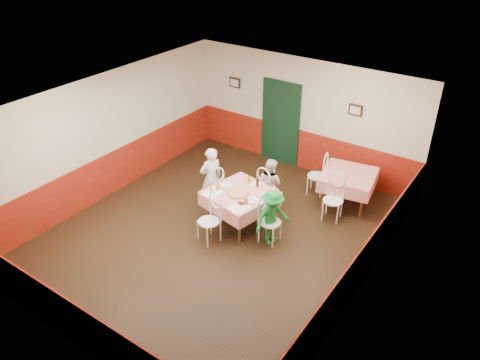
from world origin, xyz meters
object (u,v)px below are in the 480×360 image
Objects in this scene: chair_second_a at (317,176)px; chair_near at (209,222)px; chair_second_b at (333,201)px; glass_b at (246,201)px; second_table at (347,188)px; main_table at (240,208)px; chair_right at (270,222)px; wallet at (241,203)px; chair_far at (268,190)px; diner_far at (270,184)px; beer_bottle at (257,182)px; diner_left at (211,178)px; pizza at (237,193)px; chair_left at (213,189)px; glass_a at (218,187)px; diner_right at (272,218)px; glass_c at (249,180)px.

chair_near is at bearing -27.85° from chair_second_a.
chair_second_b is at bearing 35.40° from chair_second_a.
chair_second_a is at bearing 79.60° from glass_b.
second_table is 0.75m from chair_second_a.
chair_right reaches higher than main_table.
chair_far is at bearing 105.70° from wallet.
glass_b reaches higher than chair_near.
main_table is 0.93m from diner_far.
diner_far reaches higher than second_table.
glass_b is at bearing -40.82° from main_table.
beer_bottle is 0.73m from wallet.
wallet is 1.25m from diner_left.
chair_second_b is (0.68, 1.41, 0.00)m from chair_right.
second_table is at bearing -131.36° from diner_far.
main_table is at bearing -127.23° from second_table.
main_table is 2.93× the size of pizza.
pizza is 3.78× the size of wallet.
chair_right is at bearing 98.51° from chair_left.
diner_left is 1.28m from diner_far.
chair_second_a is at bearing 69.03° from main_table.
diner_right is (1.32, -0.01, -0.24)m from glass_a.
glass_c is (-0.89, 0.60, 0.38)m from chair_right.
main_table is at bearing 77.41° from chair_right.
chair_second_b is 0.76× the size of diner_right.
chair_right is (0.83, -0.17, 0.08)m from main_table.
chair_right is 0.91m from pizza.
second_table is 0.78× the size of diner_left.
diner_left reaches higher than glass_b.
glass_c is at bearing 57.94° from glass_a.
pizza is 0.38m from wallet.
diner_right reaches higher than glass_a.
chair_second_a is at bearing 180.00° from second_table.
diner_far is at bearing 62.48° from glass_c.
chair_right is at bearing -107.48° from second_table.
main_table is at bearing 102.98° from diner_left.
pizza is (-0.78, -2.06, 0.32)m from chair_second_a.
chair_second_b is 1.39m from diner_far.
chair_left and chair_second_b have the same top height.
chair_near is (-0.17, -0.83, 0.08)m from main_table.
glass_a is at bearing 76.29° from diner_left.
beer_bottle reaches higher than pizza.
chair_far is 1.00× the size of chair_second_b.
chair_far and chair_second_b have the same top height.
chair_right is 0.96m from beer_bottle.
glass_c is at bearing 131.34° from diner_left.
chair_second_a is (-0.07, 2.16, 0.00)m from chair_right.
chair_right is at bearing 132.11° from chair_far.
chair_left is at bearing -161.39° from glass_c.
main_table is 0.85m from chair_far.
diner_left is at bearing -165.65° from chair_second_b.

